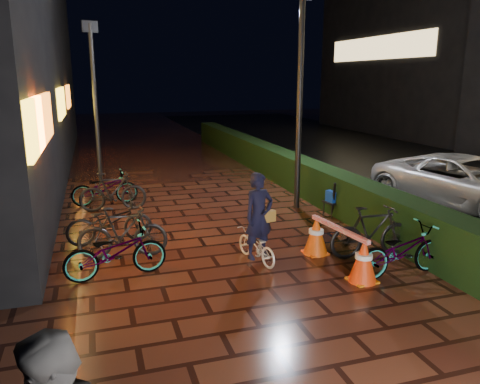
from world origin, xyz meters
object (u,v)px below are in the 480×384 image
object	(u,v)px
van	(465,182)
traffic_barrier	(338,247)
cyclist	(258,230)
cart_assembly	(335,197)

from	to	relation	value
van	traffic_barrier	world-z (taller)	van
cyclist	traffic_barrier	xyz separation A→B (m)	(1.33, -0.62, -0.26)
traffic_barrier	van	bearing A→B (deg)	26.72
van	cyclist	size ratio (longest dim) A/B	2.83
cart_assembly	traffic_barrier	bearing A→B (deg)	-117.38
van	traffic_barrier	size ratio (longest dim) A/B	2.56
traffic_barrier	cart_assembly	bearing A→B (deg)	62.62
van	cyclist	xyz separation A→B (m)	(-6.50, -1.99, -0.04)
van	traffic_barrier	xyz separation A→B (m)	(-5.17, -2.60, -0.30)
cyclist	traffic_barrier	distance (m)	1.49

